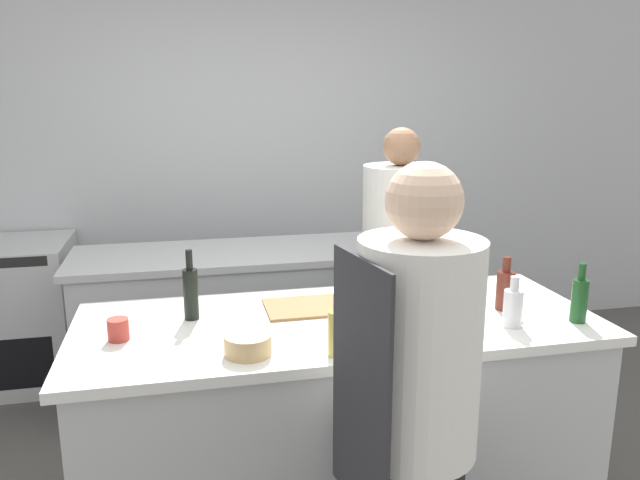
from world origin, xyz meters
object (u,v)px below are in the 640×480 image
Objects in this scene: chef_at_prep_near at (414,430)px; cup at (118,329)px; chef_at_stove at (398,285)px; bottle_olive_oil at (449,304)px; bottle_cooking_oil at (513,307)px; bottle_wine at (505,289)px; bottle_sauce at (579,299)px; bottle_water at (191,292)px; bowl_mixing_large at (248,344)px; bowl_prep_small at (387,319)px; oven_range at (6,314)px; bottle_vinegar at (337,331)px.

cup is at bearing 43.62° from chef_at_prep_near.
bottle_olive_oil is (-0.08, -0.82, 0.18)m from chef_at_stove.
bottle_cooking_oil is (0.22, -0.10, 0.01)m from bottle_olive_oil.
bottle_wine is 0.95× the size of bottle_sauce.
bottle_water is 1.72× the size of bowl_mixing_large.
bowl_prep_small is (0.56, 0.13, 0.00)m from bowl_mixing_large.
bottle_cooking_oil is at bearing -39.69° from oven_range.
bowl_mixing_large is at bearing -177.70° from bottle_cooking_oil.
bottle_cooking_oil reaches higher than cup.
bottle_wine is (2.44, -1.78, 0.56)m from oven_range.
bowl_mixing_large is at bearing -169.95° from bottle_olive_oil.
cup is (-1.36, -0.73, 0.14)m from chef_at_stove.
bottle_cooking_oil is 1.21× the size of bowl_mixing_large.
bottle_cooking_oil reaches higher than bowl_prep_small.
bowl_mixing_large is at bearing -65.25° from bottle_water.
bowl_prep_small is (-0.56, -0.10, -0.05)m from bottle_wine.
bowl_prep_small is (-0.35, -0.84, 0.14)m from chef_at_stove.
bottle_olive_oil is 0.25m from bottle_cooking_oil.
bottle_olive_oil is at bearing 4.26° from bowl_prep_small.
chef_at_prep_near is at bearing -43.66° from bowl_mixing_large.
bottle_wine is at bearing 137.48° from bottle_sauce.
bottle_sauce is at bearing -42.52° from bottle_wine.
chef_at_stove is at bearing -27.75° from chef_at_prep_near.
chef_at_prep_near is 9.71× the size of bowl_mixing_large.
oven_range is 2.71m from bottle_vinegar.
bottle_sauce is 2.93× the size of cup.
cup is (-0.46, 0.23, 0.01)m from bowl_mixing_large.
bowl_prep_small is at bearing 39.12° from bottle_vinegar.
bottle_sauce is 0.87× the size of bowl_prep_small.
bottle_water is at bearing 31.85° from cup.
oven_range is 3.07m from bottle_wine.
chef_at_prep_near reaches higher than bottle_olive_oil.
bottle_water is at bearing 163.66° from bottle_cooking_oil.
bottle_sauce reaches higher than cup.
bottle_wine reaches higher than bowl_mixing_large.
bowl_mixing_large is 2.03× the size of cup.
bowl_mixing_large is at bearing 36.23° from chef_at_prep_near.
chef_at_stove is 19.86× the size of cup.
chef_at_stove is 7.17× the size of bottle_wine.
chef_at_prep_near is 0.78m from bottle_cooking_oil.
bottle_wine is at bearing -36.13° from oven_range.
cup reaches higher than oven_range.
chef_at_stove reaches higher than bottle_olive_oil.
chef_at_stove reaches higher than oven_range.
bottle_sauce is at bearing -7.01° from bowl_prep_small.
chef_at_prep_near is 1.15m from cup.
bowl_prep_small is (-0.78, 0.10, -0.06)m from bottle_sauce.
oven_range is 3.97× the size of bottle_wine.
chef_at_stove is 8.08× the size of bottle_cooking_oil.
bottle_sauce is 1.44× the size of bowl_mixing_large.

